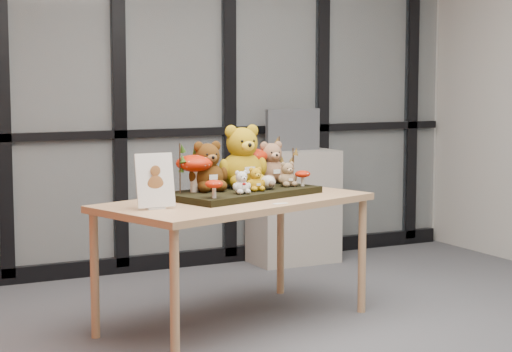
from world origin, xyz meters
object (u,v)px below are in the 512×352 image
bear_brown_medium (207,164)px  bear_beige_small (287,173)px  bear_white_bow (241,181)px  diorama_tray (243,193)px  plush_cream_hedgehog (268,182)px  mushroom_back_right (249,164)px  mushroom_front_right (303,177)px  display_table (235,210)px  cabinet (294,207)px  bear_pooh_yellow (242,153)px  mushroom_front_left (214,188)px  bear_tan_back (271,160)px  mushroom_back_left (194,171)px  bear_small_yellow (255,178)px  monitor (293,130)px  sign_holder (155,183)px

bear_brown_medium → bear_beige_small: bear_brown_medium is taller
bear_white_bow → bear_beige_small: bear_beige_small is taller
diorama_tray → plush_cream_hedgehog: 0.17m
mushroom_back_right → mushroom_front_right: size_ratio=2.39×
bear_white_bow → display_table: bearing=77.3°
bear_beige_small → cabinet: 1.61m
bear_pooh_yellow → cabinet: bearing=31.6°
cabinet → mushroom_front_left: bearing=-131.3°
cabinet → mushroom_back_right: bearing=-130.1°
diorama_tray → plush_cream_hedgehog: plush_cream_hedgehog is taller
bear_tan_back → bear_brown_medium: bearing=-179.6°
display_table → mushroom_back_left: size_ratio=7.34×
display_table → bear_tan_back: 0.57m
bear_tan_back → mushroom_front_left: (-0.62, -0.48, -0.09)m
bear_brown_medium → mushroom_back_left: (-0.09, -0.02, -0.04)m
bear_small_yellow → monitor: size_ratio=0.34×
cabinet → monitor: (0.00, 0.02, 0.61)m
diorama_tray → bear_brown_medium: size_ratio=2.85×
mushroom_back_left → cabinet: (1.41, 1.31, -0.48)m
bear_pooh_yellow → bear_white_bow: bear_pooh_yellow is taller
bear_small_yellow → mushroom_back_right: size_ratio=0.61×
diorama_tray → mushroom_back_left: bearing=156.2°
mushroom_back_left → bear_beige_small: bearing=-1.5°
monitor → cabinet: bearing=-90.0°
bear_tan_back → bear_white_bow: bear_tan_back is taller
bear_pooh_yellow → bear_brown_medium: bear_pooh_yellow is taller
bear_pooh_yellow → bear_beige_small: bearing=-37.3°
bear_pooh_yellow → cabinet: bear_pooh_yellow is taller
mushroom_front_left → bear_small_yellow: bearing=26.5°
plush_cream_hedgehog → mushroom_back_left: mushroom_back_left is taller
cabinet → monitor: monitor is taller
mushroom_front_left → bear_pooh_yellow: bearing=46.5°
diorama_tray → bear_white_bow: size_ratio=6.17×
bear_brown_medium → bear_small_yellow: (0.25, -0.14, -0.08)m
mushroom_back_left → mushroom_front_left: mushroom_back_left is taller
display_table → bear_beige_small: bear_beige_small is taller
bear_white_bow → sign_holder: bearing=170.9°
display_table → sign_holder: size_ratio=5.84×
bear_tan_back → mushroom_front_right: 0.27m
bear_pooh_yellow → mushroom_front_left: bear_pooh_yellow is taller
bear_brown_medium → sign_holder: (-0.45, -0.30, -0.06)m
plush_cream_hedgehog → cabinet: size_ratio=0.10×
bear_beige_small → bear_small_yellow: bearing=-176.4°
bear_beige_small → diorama_tray: bearing=165.1°
mushroom_back_right → monitor: size_ratio=0.56×
mushroom_back_right → sign_holder: 0.93m
bear_beige_small → sign_holder: bearing=177.8°
display_table → plush_cream_hedgehog: 0.29m
bear_brown_medium → bear_white_bow: (0.12, -0.22, -0.09)m
diorama_tray → mushroom_back_left: 0.34m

